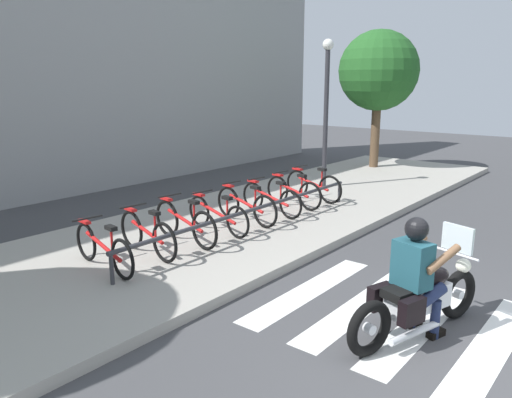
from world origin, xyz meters
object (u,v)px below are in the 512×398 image
at_px(motorcycle, 419,298).
at_px(street_lamp, 326,101).
at_px(bicycle_2, 185,223).
at_px(bicycle_7, 313,185).
at_px(bicycle_1, 147,234).
at_px(bicycle_3, 217,215).
at_px(rider, 417,270).
at_px(tree_near_rack, 379,71).
at_px(bicycle_5, 271,199).
at_px(bike_rack, 255,210).
at_px(bicycle_6, 293,192).
at_px(bicycle_4, 246,205).
at_px(bicycle_0, 103,248).

xyz_separation_m(motorcycle, street_lamp, (5.90, 4.87, 1.94)).
distance_m(bicycle_2, bicycle_7, 4.05).
height_order(bicycle_1, bicycle_3, bicycle_1).
xyz_separation_m(rider, tree_near_rack, (9.74, 5.24, 2.37)).
xyz_separation_m(bicycle_5, bike_rack, (-1.21, -0.56, 0.09)).
distance_m(bicycle_6, street_lamp, 3.08).
height_order(bicycle_2, tree_near_rack, tree_near_rack).
xyz_separation_m(bicycle_2, bike_rack, (1.21, -0.55, 0.07)).
relative_size(bike_rack, street_lamp, 1.60).
distance_m(motorcycle, bicycle_1, 4.25).
bearing_deg(bicycle_7, bicycle_5, 179.95).
bearing_deg(bicycle_1, tree_near_rack, 5.86).
bearing_deg(bicycle_4, bicycle_6, -0.01).
bearing_deg(bicycle_0, bicycle_4, -0.02).
xyz_separation_m(bicycle_3, tree_near_rack, (8.53, 1.04, 2.71)).
bearing_deg(bicycle_6, bicycle_1, -180.00).
bearing_deg(bicycle_7, bicycle_0, 179.98).
bearing_deg(bicycle_7, bike_rack, -168.95).
distance_m(rider, bicycle_1, 4.23).
distance_m(bicycle_3, bicycle_4, 0.81).
distance_m(bicycle_6, bike_rack, 2.10).
height_order(rider, bicycle_6, rider).
xyz_separation_m(bicycle_0, bicycle_6, (4.86, -0.00, 0.01)).
xyz_separation_m(rider, street_lamp, (5.98, 4.84, 1.58)).
height_order(motorcycle, bicycle_1, motorcycle).
bearing_deg(bicycle_5, bicycle_7, -0.05).
bearing_deg(bicycle_4, bicycle_1, -179.99).
bearing_deg(bicycle_7, tree_near_rack, 11.14).
relative_size(bicycle_0, tree_near_rack, 0.38).
bearing_deg(bicycle_4, bicycle_7, -0.01).
relative_size(bicycle_0, street_lamp, 0.43).
height_order(rider, tree_near_rack, tree_near_rack).
height_order(motorcycle, bicycle_2, motorcycle).
xyz_separation_m(bicycle_2, bicycle_4, (1.62, 0.00, -0.01)).
distance_m(bicycle_0, tree_near_rack, 11.34).
bearing_deg(bicycle_0, motorcycle, -72.96).
xyz_separation_m(motorcycle, tree_near_rack, (9.67, 5.27, 2.73)).
bearing_deg(bicycle_7, bicycle_6, 179.98).
bearing_deg(bike_rack, street_lamp, 15.32).
bearing_deg(bicycle_3, rider, -106.03).
distance_m(rider, bicycle_0, 4.39).
bearing_deg(bicycle_2, bicycle_3, 0.11).
height_order(bicycle_7, bike_rack, bicycle_7).
bearing_deg(tree_near_rack, bicycle_1, -174.14).
bearing_deg(bicycle_5, bicycle_1, -179.98).
xyz_separation_m(bicycle_0, bicycle_3, (2.43, 0.00, -0.00)).
height_order(rider, bicycle_5, rider).
bearing_deg(street_lamp, motorcycle, -140.49).
relative_size(bicycle_2, bike_rack, 0.27).
bearing_deg(bicycle_2, bike_rack, -24.52).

